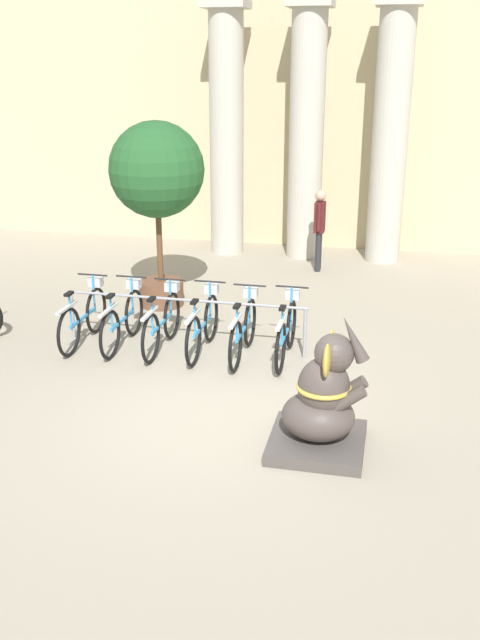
{
  "coord_description": "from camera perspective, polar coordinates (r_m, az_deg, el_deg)",
  "views": [
    {
      "loc": [
        1.96,
        -7.48,
        4.05
      ],
      "look_at": [
        0.15,
        0.63,
        1.0
      ],
      "focal_mm": 40.0,
      "sensor_mm": 36.0,
      "label": 1
    }
  ],
  "objects": [
    {
      "name": "bicycle_2",
      "position": [
        10.52,
        -6.24,
        -0.19
      ],
      "size": [
        0.48,
        1.69,
        0.96
      ],
      "color": "black",
      "rests_on": "ground_plane"
    },
    {
      "name": "bicycle_5",
      "position": [
        10.13,
        3.75,
        -0.92
      ],
      "size": [
        0.48,
        1.69,
        0.96
      ],
      "color": "black",
      "rests_on": "ground_plane"
    },
    {
      "name": "elephant_statue",
      "position": [
        7.8,
        6.6,
        -6.72
      ],
      "size": [
        1.04,
        1.04,
        1.6
      ],
      "color": "#4C4742",
      "rests_on": "ground_plane"
    },
    {
      "name": "bicycle_3",
      "position": [
        10.37,
        -2.97,
        -0.4
      ],
      "size": [
        0.48,
        1.69,
        0.96
      ],
      "color": "black",
      "rests_on": "ground_plane"
    },
    {
      "name": "bike_rack",
      "position": [
        10.46,
        -4.49,
        0.86
      ],
      "size": [
        3.67,
        0.05,
        0.77
      ],
      "color": "gray",
      "rests_on": "ground_plane"
    },
    {
      "name": "building_facade",
      "position": [
        16.23,
        5.87,
        16.35
      ],
      "size": [
        20.0,
        0.2,
        6.0
      ],
      "color": "#C6B78E",
      "rests_on": "ground_plane"
    },
    {
      "name": "bicycle_1",
      "position": [
        10.73,
        -9.34,
        0.07
      ],
      "size": [
        0.48,
        1.69,
        0.96
      ],
      "color": "black",
      "rests_on": "ground_plane"
    },
    {
      "name": "column_right",
      "position": [
        15.15,
        11.94,
        14.33
      ],
      "size": [
        0.9,
        0.9,
        5.16
      ],
      "color": "#BCB7A8",
      "rests_on": "ground_plane"
    },
    {
      "name": "bicycle_4",
      "position": [
        10.18,
        0.28,
        -0.77
      ],
      "size": [
        0.48,
        1.69,
        0.96
      ],
      "color": "black",
      "rests_on": "ground_plane"
    },
    {
      "name": "bicycle_0",
      "position": [
        10.94,
        -12.39,
        0.26
      ],
      "size": [
        0.48,
        1.69,
        0.96
      ],
      "color": "black",
      "rests_on": "ground_plane"
    },
    {
      "name": "column_left",
      "position": [
        15.58,
        -1.08,
        14.9
      ],
      "size": [
        0.9,
        0.9,
        5.16
      ],
      "color": "#BCB7A8",
      "rests_on": "ground_plane"
    },
    {
      "name": "ground_plane",
      "position": [
        8.73,
        -1.87,
        -7.5
      ],
      "size": [
        60.0,
        60.0,
        0.0
      ],
      "primitive_type": "plane",
      "color": "#9E937F"
    },
    {
      "name": "person_pedestrian",
      "position": [
        14.41,
        6.38,
        7.71
      ],
      "size": [
        0.22,
        0.47,
        1.63
      ],
      "color": "#28282D",
      "rests_on": "ground_plane"
    },
    {
      "name": "potted_tree",
      "position": [
        12.06,
        -6.67,
        11.23
      ],
      "size": [
        1.58,
        1.58,
        3.13
      ],
      "color": "brown",
      "rests_on": "ground_plane"
    },
    {
      "name": "column_middle",
      "position": [
        15.27,
        5.34,
        14.71
      ],
      "size": [
        0.9,
        0.9,
        5.16
      ],
      "color": "#BCB7A8",
      "rests_on": "ground_plane"
    }
  ]
}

